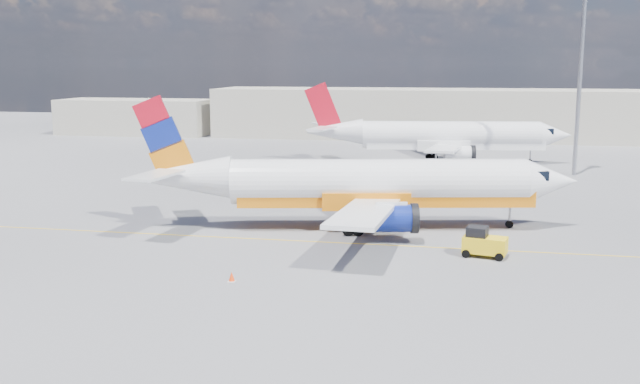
% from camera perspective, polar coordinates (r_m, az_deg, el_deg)
% --- Properties ---
extents(ground, '(240.00, 240.00, 0.00)m').
position_cam_1_polar(ground, '(46.55, -1.89, -4.85)').
color(ground, '#57575C').
rests_on(ground, ground).
extents(taxi_line, '(70.00, 0.15, 0.01)m').
position_cam_1_polar(taxi_line, '(49.38, -1.11, -3.96)').
color(taxi_line, yellow).
rests_on(taxi_line, ground).
extents(terminal_main, '(70.00, 14.00, 8.00)m').
position_cam_1_polar(terminal_main, '(119.19, 8.56, 6.22)').
color(terminal_main, '#B4AE9B').
rests_on(terminal_main, ground).
extents(terminal_annex, '(26.00, 10.00, 6.00)m').
position_cam_1_polar(terminal_annex, '(128.54, -14.51, 5.85)').
color(terminal_annex, '#B4AE9B').
rests_on(terminal_annex, ground).
extents(main_jet, '(33.03, 25.49, 9.97)m').
position_cam_1_polar(main_jet, '(52.66, 3.57, 0.61)').
color(main_jet, white).
rests_on(main_jet, ground).
extents(second_jet, '(32.77, 25.60, 9.91)m').
position_cam_1_polar(second_jet, '(88.90, 9.73, 4.40)').
color(second_jet, white).
rests_on(second_jet, ground).
extents(gse_tug, '(2.94, 2.17, 1.91)m').
position_cam_1_polar(gse_tug, '(46.50, 12.95, -3.97)').
color(gse_tug, black).
rests_on(gse_tug, ground).
extents(traffic_cone, '(0.41, 0.41, 0.57)m').
position_cam_1_polar(traffic_cone, '(40.70, -7.08, -6.75)').
color(traffic_cone, white).
rests_on(traffic_cone, ground).
extents(floodlight_mast, '(1.58, 1.58, 21.66)m').
position_cam_1_polar(floodlight_mast, '(82.55, 20.18, 10.23)').
color(floodlight_mast, '#9A99A1').
rests_on(floodlight_mast, ground).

